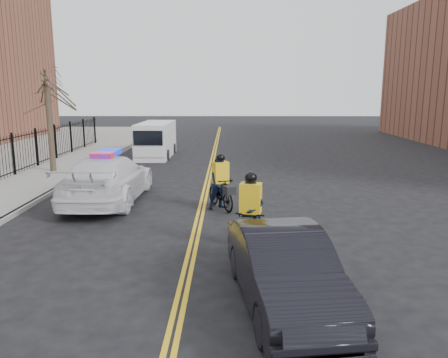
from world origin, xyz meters
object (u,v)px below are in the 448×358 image
dark_sedan (284,269)px  cargo_van (156,140)px  cyclist_far (221,187)px  cyclist_near (250,222)px  police_cruiser (108,179)px

dark_sedan → cargo_van: size_ratio=0.88×
cyclist_far → cyclist_near: bearing=-103.8°
cyclist_far → cargo_van: bearing=83.2°
cyclist_near → cyclist_far: size_ratio=1.11×
police_cruiser → cargo_van: bearing=-89.0°
cargo_van → cyclist_far: cargo_van is taller
cargo_van → cyclist_near: 16.54m
dark_sedan → cyclist_near: (-0.48, 3.06, -0.03)m
dark_sedan → cyclist_near: cyclist_near is taller
police_cruiser → cyclist_far: 4.20m
dark_sedan → cyclist_near: bearing=90.9°
cyclist_far → dark_sedan: bearing=-105.2°
cyclist_near → cyclist_far: (-0.81, 3.80, 0.06)m
cargo_van → cyclist_far: bearing=-70.1°
dark_sedan → cyclist_far: cyclist_far is taller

